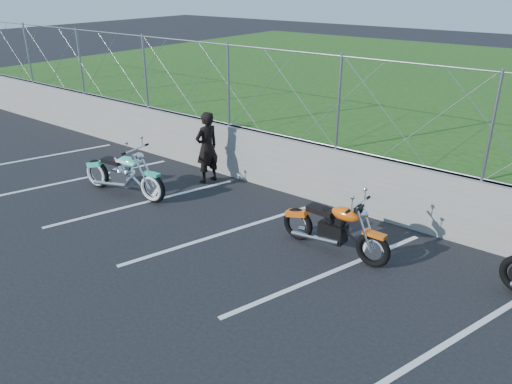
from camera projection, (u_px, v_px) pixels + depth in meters
The scene contains 8 objects.
ground at pixel (191, 253), 9.25m from camera, with size 90.00×90.00×0.00m, color black.
retaining_wall at pixel (296, 167), 11.54m from camera, with size 30.00×0.22×1.30m, color slate.
grass_field at pixel (442, 94), 18.81m from camera, with size 30.00×20.00×1.30m, color #204913.
chain_link_fence at pixel (298, 97), 10.88m from camera, with size 28.00×0.03×2.00m.
parking_lines at pixel (275, 251), 9.30m from camera, with size 18.29×4.31×0.01m.
cruiser_turquoise at pixel (125, 175), 11.52m from camera, with size 2.43×0.77×1.21m.
naked_orange at pixel (336, 230), 9.07m from camera, with size 2.24×0.76×1.11m.
person_standing at pixel (207, 148), 12.13m from camera, with size 0.65×0.42×1.77m, color black.
Camera 1 is at (5.86, -5.64, 4.71)m, focal length 35.00 mm.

